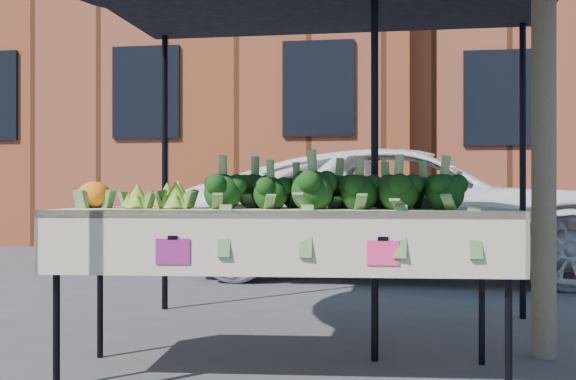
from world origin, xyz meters
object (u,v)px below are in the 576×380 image
object	(u,v)px
table	(282,292)
street_tree	(544,11)
vehicle	(413,49)
canopy	(317,129)

from	to	relation	value
table	street_tree	size ratio (longest dim) A/B	0.59
vehicle	canopy	bearing A→B (deg)	173.37
table	street_tree	xyz separation A→B (m)	(1.48, 0.64, 1.62)
canopy	vehicle	world-z (taller)	vehicle
table	street_tree	bearing A→B (deg)	23.39
table	canopy	xyz separation A→B (m)	(0.13, 0.48, 0.92)
canopy	street_tree	world-z (taller)	street_tree
table	canopy	size ratio (longest dim) A/B	0.78
canopy	street_tree	distance (m)	1.53
street_tree	vehicle	bearing A→B (deg)	99.45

